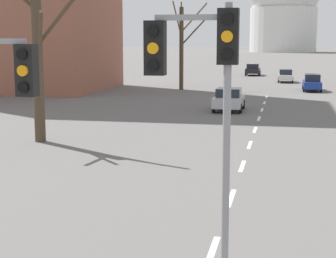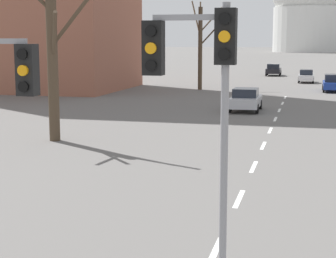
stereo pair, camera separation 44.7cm
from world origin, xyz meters
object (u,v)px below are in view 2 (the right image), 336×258
(sedan_near_left, at_px, (332,83))
(sedan_mid_centre, at_px, (306,76))
(traffic_signal_centre_tall, at_px, (200,79))
(sedan_near_right, at_px, (246,99))
(sedan_far_left, at_px, (274,70))

(sedan_near_left, bearing_deg, sedan_mid_centre, 102.71)
(traffic_signal_centre_tall, xyz_separation_m, sedan_mid_centre, (1.47, 56.13, -3.33))
(sedan_near_left, relative_size, sedan_mid_centre, 1.12)
(traffic_signal_centre_tall, xyz_separation_m, sedan_near_right, (-2.29, 28.37, -3.29))
(traffic_signal_centre_tall, xyz_separation_m, sedan_near_left, (3.93, 45.21, -3.29))
(traffic_signal_centre_tall, relative_size, sedan_mid_centre, 1.35)
(sedan_near_left, distance_m, sedan_near_right, 17.95)
(traffic_signal_centre_tall, height_order, sedan_mid_centre, traffic_signal_centre_tall)
(sedan_mid_centre, relative_size, sedan_far_left, 0.94)
(traffic_signal_centre_tall, relative_size, sedan_near_left, 1.21)
(sedan_near_left, height_order, sedan_mid_centre, sedan_near_left)
(sedan_near_right, bearing_deg, sedan_mid_centre, 82.28)
(sedan_near_left, xyz_separation_m, sedan_far_left, (-6.89, 22.96, 0.02))
(traffic_signal_centre_tall, height_order, sedan_far_left, traffic_signal_centre_tall)
(traffic_signal_centre_tall, distance_m, sedan_near_right, 28.65)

